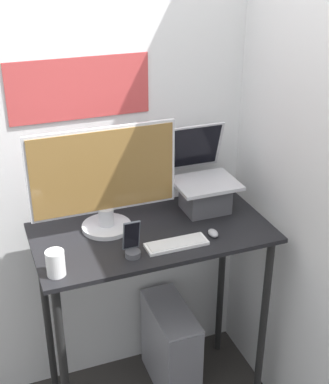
# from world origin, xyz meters

# --- Properties ---
(wall_back) EXTENTS (6.00, 0.06, 2.60)m
(wall_back) POSITION_xyz_m (-0.00, 0.62, 1.30)
(wall_back) COLOR silver
(wall_back) RESTS_ON ground_plane
(wall_side_right) EXTENTS (0.05, 6.00, 2.60)m
(wall_side_right) POSITION_xyz_m (0.60, 0.00, 1.30)
(wall_side_right) COLOR silver
(wall_side_right) RESTS_ON ground_plane
(desk) EXTENTS (1.04, 0.54, 1.01)m
(desk) POSITION_xyz_m (0.00, 0.27, 0.84)
(desk) COLOR black
(desk) RESTS_ON ground_plane
(laptop) EXTENTS (0.29, 0.31, 0.38)m
(laptop) POSITION_xyz_m (0.30, 0.38, 1.12)
(laptop) COLOR #4C4C51
(laptop) RESTS_ON desk
(monitor) EXTENTS (0.64, 0.22, 0.47)m
(monitor) POSITION_xyz_m (-0.18, 0.36, 1.24)
(monitor) COLOR silver
(monitor) RESTS_ON desk
(keyboard) EXTENTS (0.26, 0.09, 0.02)m
(keyboard) POSITION_xyz_m (0.05, 0.12, 1.02)
(keyboard) COLOR white
(keyboard) RESTS_ON desk
(mouse) EXTENTS (0.04, 0.06, 0.03)m
(mouse) POSITION_xyz_m (0.23, 0.14, 1.02)
(mouse) COLOR #99999E
(mouse) RESTS_ON desk
(cell_phone) EXTENTS (0.07, 0.06, 0.16)m
(cell_phone) POSITION_xyz_m (-0.14, 0.11, 1.06)
(cell_phone) COLOR #4C4C51
(cell_phone) RESTS_ON desk
(computer_tower) EXTENTS (0.19, 0.42, 0.48)m
(computer_tower) POSITION_xyz_m (0.12, 0.35, 0.24)
(computer_tower) COLOR gray
(computer_tower) RESTS_ON ground_plane
(mug) EXTENTS (0.07, 0.07, 0.10)m
(mug) POSITION_xyz_m (-0.45, 0.09, 1.06)
(mug) COLOR white
(mug) RESTS_ON desk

